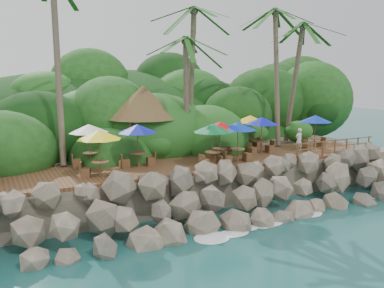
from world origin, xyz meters
TOP-DOWN VIEW (x-y plane):
  - ground at (0.00, 0.00)m, footprint 140.00×140.00m
  - land_base at (0.00, 16.00)m, footprint 32.00×25.20m
  - jungle_hill at (0.00, 23.50)m, footprint 44.80×28.00m
  - seawall at (0.00, 2.00)m, footprint 29.00×4.00m
  - terrace at (0.00, 6.00)m, footprint 26.00×5.00m
  - jungle_foliage at (0.00, 15.00)m, footprint 44.00×16.00m
  - foam_line at (0.00, 0.30)m, footprint 25.20×0.80m
  - palms at (0.24, 8.74)m, footprint 29.41×7.51m
  - palapa at (-1.68, 9.85)m, footprint 4.93×4.93m
  - dining_clusters at (-1.26, 5.87)m, footprint 23.73×5.49m
  - railing at (9.61, 3.65)m, footprint 7.20×0.10m
  - waiter at (8.24, 5.64)m, footprint 0.60×0.40m

SIDE VIEW (x-z plane):
  - ground at x=0.00m, z-range 0.00..0.00m
  - jungle_hill at x=0.00m, z-range -7.70..7.70m
  - jungle_foliage at x=0.00m, z-range -6.00..6.00m
  - foam_line at x=0.00m, z-range 0.00..0.06m
  - land_base at x=0.00m, z-range 0.00..2.10m
  - seawall at x=0.00m, z-range 0.00..2.30m
  - terrace at x=0.00m, z-range 2.10..2.30m
  - railing at x=9.61m, z-range 2.41..3.41m
  - waiter at x=8.24m, z-range 2.30..3.92m
  - dining_clusters at x=-1.26m, z-range 3.12..5.60m
  - palapa at x=-1.68m, z-range 3.49..8.09m
  - palms at x=0.24m, z-range 5.61..17.98m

